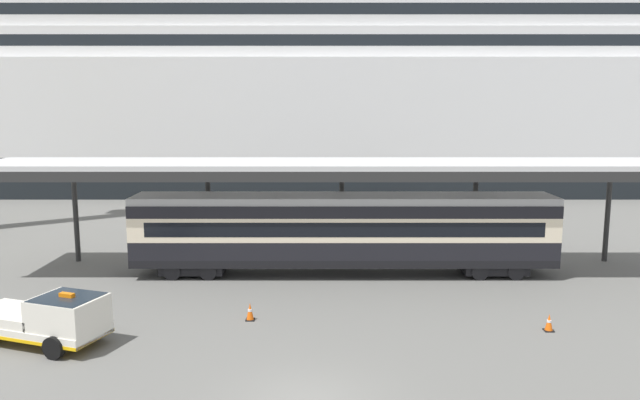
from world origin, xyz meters
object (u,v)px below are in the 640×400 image
object	(u,v)px
cruise_ship	(420,71)
train_carriage	(342,230)
service_truck	(46,318)
traffic_cone_near	(249,312)
traffic_cone_mid	(547,322)

from	to	relation	value
cruise_ship	train_carriage	distance (m)	40.65
service_truck	cruise_ship	bearing A→B (deg)	66.03
train_carriage	service_truck	bearing A→B (deg)	-139.94
service_truck	traffic_cone_near	xyz separation A→B (m)	(7.03, 2.48, -0.63)
cruise_ship	service_truck	bearing A→B (deg)	-113.97
train_carriage	traffic_cone_mid	size ratio (longest dim) A/B	31.21
service_truck	traffic_cone_near	distance (m)	7.48
train_carriage	service_truck	size ratio (longest dim) A/B	3.81
cruise_ship	train_carriage	world-z (taller)	cruise_ship
service_truck	traffic_cone_mid	world-z (taller)	service_truck
train_carriage	traffic_cone_near	world-z (taller)	train_carriage
traffic_cone_mid	service_truck	bearing A→B (deg)	-176.03
train_carriage	traffic_cone_mid	xyz separation A→B (m)	(7.62, -8.00, -1.97)
cruise_ship	traffic_cone_near	world-z (taller)	cruise_ship
train_carriage	service_truck	distance (m)	14.50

